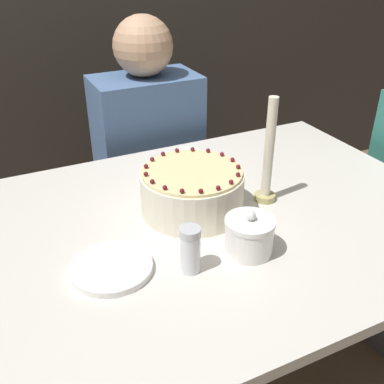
% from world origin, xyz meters
% --- Properties ---
extents(dining_table, '(1.57, 0.96, 0.77)m').
position_xyz_m(dining_table, '(0.00, 0.00, 0.66)').
color(dining_table, beige).
rests_on(dining_table, ground_plane).
extents(cake, '(0.28, 0.28, 0.13)m').
position_xyz_m(cake, '(0.08, 0.06, 0.83)').
color(cake, '#EFE5CC').
rests_on(cake, dining_table).
extents(sugar_bowl, '(0.12, 0.12, 0.11)m').
position_xyz_m(sugar_bowl, '(0.12, -0.17, 0.82)').
color(sugar_bowl, white).
rests_on(sugar_bowl, dining_table).
extents(sugar_shaker, '(0.05, 0.05, 0.11)m').
position_xyz_m(sugar_shaker, '(-0.03, -0.17, 0.83)').
color(sugar_shaker, white).
rests_on(sugar_shaker, dining_table).
extents(plate_stack, '(0.19, 0.19, 0.02)m').
position_xyz_m(plate_stack, '(-0.19, -0.10, 0.78)').
color(plate_stack, white).
rests_on(plate_stack, dining_table).
extents(candle, '(0.06, 0.06, 0.30)m').
position_xyz_m(candle, '(0.29, 0.02, 0.90)').
color(candle, tan).
rests_on(candle, dining_table).
extents(cup, '(0.08, 0.08, 0.08)m').
position_xyz_m(cup, '(0.16, 0.25, 0.81)').
color(cup, white).
rests_on(cup, dining_table).
extents(person_man_blue_shirt, '(0.40, 0.34, 1.19)m').
position_xyz_m(person_man_blue_shirt, '(0.19, 0.68, 0.52)').
color(person_man_blue_shirt, '#2D2D38').
rests_on(person_man_blue_shirt, ground_plane).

